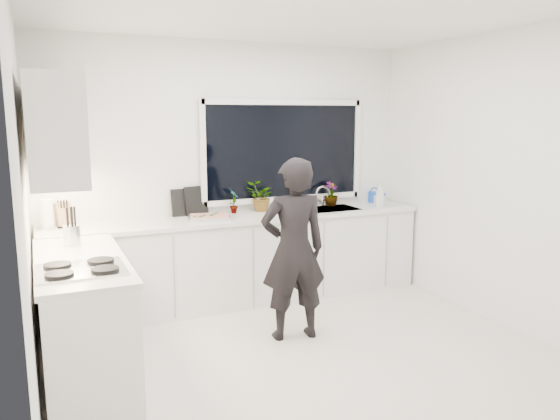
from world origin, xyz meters
name	(u,v)px	position (x,y,z in m)	size (l,w,h in m)	color
floor	(306,356)	(0.00, 0.00, -0.01)	(4.00, 3.50, 0.02)	beige
wall_back	(232,171)	(0.00, 1.76, 1.35)	(4.00, 0.02, 2.70)	white
wall_left	(23,211)	(-2.01, 0.00, 1.35)	(0.02, 3.50, 2.70)	white
wall_right	(499,180)	(2.01, 0.00, 1.35)	(0.02, 3.50, 2.70)	white
ceiling	(309,10)	(0.00, 0.00, 2.71)	(4.00, 3.50, 0.02)	white
window	(284,151)	(0.60, 1.73, 1.55)	(1.80, 0.02, 1.00)	black
base_cabinets_back	(243,261)	(0.00, 1.45, 0.44)	(3.92, 0.58, 0.88)	white
base_cabinets_left	(84,321)	(-1.67, 0.35, 0.44)	(0.58, 1.60, 0.88)	white
countertop_back	(243,218)	(0.00, 1.44, 0.90)	(3.94, 0.62, 0.04)	silver
countertop_left	(80,261)	(-1.67, 0.35, 0.90)	(0.62, 1.60, 0.04)	silver
upper_cabinets	(51,128)	(-1.79, 0.70, 1.85)	(0.34, 2.10, 0.70)	white
sink	(331,213)	(1.05, 1.45, 0.87)	(0.58, 0.42, 0.14)	silver
faucet	(323,196)	(1.05, 1.65, 1.03)	(0.03, 0.03, 0.22)	silver
stovetop	(81,269)	(-1.69, 0.00, 0.94)	(0.56, 0.48, 0.03)	black
person	(293,249)	(0.07, 0.38, 0.80)	(0.58, 0.38, 1.59)	black
pizza_tray	(210,217)	(-0.36, 1.42, 0.94)	(0.41, 0.30, 0.03)	silver
pizza	(210,216)	(-0.36, 1.42, 0.95)	(0.38, 0.27, 0.01)	red
watering_can	(374,197)	(1.72, 1.61, 0.98)	(0.14, 0.14, 0.13)	blue
paper_towel_roll	(47,215)	(-1.85, 1.55, 1.05)	(0.11, 0.11, 0.26)	silver
knife_block	(63,215)	(-1.71, 1.59, 1.03)	(0.13, 0.10, 0.22)	#997247
utensil_crock	(72,235)	(-1.69, 0.80, 1.00)	(0.13, 0.13, 0.16)	#BBBBC0
picture_frame_large	(182,202)	(-0.57, 1.69, 1.06)	(0.22, 0.02, 0.28)	black
picture_frame_small	(196,201)	(-0.42, 1.69, 1.07)	(0.25, 0.02, 0.30)	black
herb_plants	(276,196)	(0.45, 1.61, 1.07)	(1.35, 0.29, 0.32)	#26662D
soap_bottles	(380,196)	(1.58, 1.30, 1.04)	(0.15, 0.15, 0.27)	#D8BF66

